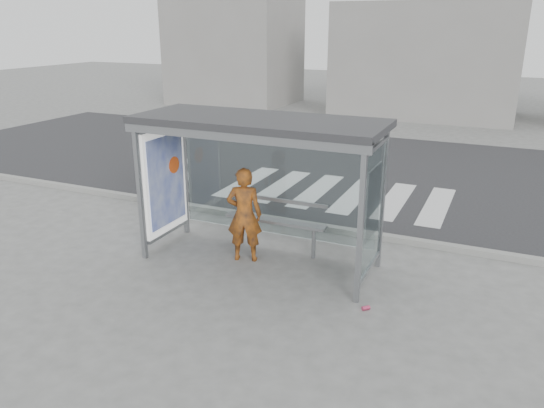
{
  "coord_description": "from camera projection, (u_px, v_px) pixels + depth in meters",
  "views": [
    {
      "loc": [
        3.8,
        -7.89,
        4.1
      ],
      "look_at": [
        0.16,
        0.2,
        1.07
      ],
      "focal_mm": 35.0,
      "sensor_mm": 36.0,
      "label": 1
    }
  ],
  "objects": [
    {
      "name": "building_left",
      "position": [
        235.0,
        45.0,
        28.05
      ],
      "size": [
        6.0,
        5.0,
        6.0
      ],
      "primitive_type": "cube",
      "color": "gray",
      "rests_on": "ground"
    },
    {
      "name": "building_center",
      "position": [
        428.0,
        60.0,
        24.33
      ],
      "size": [
        8.0,
        5.0,
        5.0
      ],
      "primitive_type": "cube",
      "color": "gray",
      "rests_on": "ground"
    },
    {
      "name": "curb",
      "position": [
        299.0,
        224.0,
        11.27
      ],
      "size": [
        30.0,
        0.18,
        0.12
      ],
      "primitive_type": "cube",
      "color": "gray",
      "rests_on": "ground"
    },
    {
      "name": "ground",
      "position": [
        259.0,
        262.0,
        9.61
      ],
      "size": [
        80.0,
        80.0,
        0.0
      ],
      "primitive_type": "plane",
      "color": "slate",
      "rests_on": "ground"
    },
    {
      "name": "crosswalk",
      "position": [
        335.0,
        193.0,
        13.49
      ],
      "size": [
        5.55,
        3.0,
        0.0
      ],
      "color": "silver",
      "rests_on": "ground"
    },
    {
      "name": "road",
      "position": [
        361.0,
        170.0,
        15.65
      ],
      "size": [
        30.0,
        10.0,
        0.01
      ],
      "primitive_type": "cube",
      "color": "#272729",
      "rests_on": "ground"
    },
    {
      "name": "soda_can",
      "position": [
        366.0,
        308.0,
        7.98
      ],
      "size": [
        0.13,
        0.13,
        0.07
      ],
      "primitive_type": "cylinder",
      "rotation": [
        0.0,
        1.57,
        0.76
      ],
      "color": "#E0426E",
      "rests_on": "ground"
    },
    {
      "name": "person",
      "position": [
        244.0,
        215.0,
        9.43
      ],
      "size": [
        0.73,
        0.59,
        1.74
      ],
      "primitive_type": "imported",
      "rotation": [
        0.0,
        0.0,
        3.46
      ],
      "color": "#C56212",
      "rests_on": "ground"
    },
    {
      "name": "bus_shelter",
      "position": [
        241.0,
        152.0,
        9.16
      ],
      "size": [
        4.25,
        1.65,
        2.62
      ],
      "color": "gray",
      "rests_on": "ground"
    },
    {
      "name": "bench",
      "position": [
        275.0,
        221.0,
        9.89
      ],
      "size": [
        1.98,
        0.24,
        1.02
      ],
      "color": "gray",
      "rests_on": "ground"
    }
  ]
}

